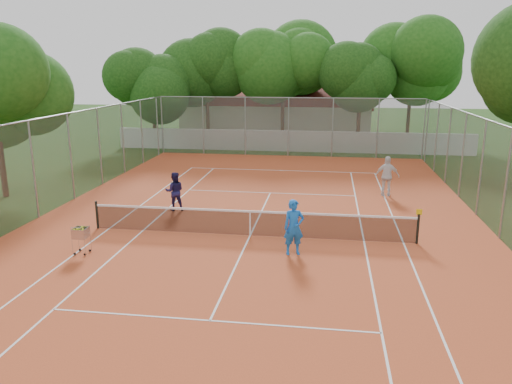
# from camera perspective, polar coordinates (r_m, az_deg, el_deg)

# --- Properties ---
(ground) EXTENTS (120.00, 120.00, 0.00)m
(ground) POSITION_cam_1_polar(r_m,az_deg,el_deg) (18.45, -0.67, -5.05)
(ground) COLOR #19380F
(ground) RESTS_ON ground
(court_pad) EXTENTS (18.00, 34.00, 0.02)m
(court_pad) POSITION_cam_1_polar(r_m,az_deg,el_deg) (18.44, -0.67, -5.02)
(court_pad) COLOR #BC4B24
(court_pad) RESTS_ON ground
(court_lines) EXTENTS (10.98, 23.78, 0.01)m
(court_lines) POSITION_cam_1_polar(r_m,az_deg,el_deg) (18.44, -0.67, -4.99)
(court_lines) COLOR white
(court_lines) RESTS_ON court_pad
(tennis_net) EXTENTS (11.88, 0.10, 0.98)m
(tennis_net) POSITION_cam_1_polar(r_m,az_deg,el_deg) (18.29, -0.67, -3.55)
(tennis_net) COLOR black
(tennis_net) RESTS_ON court_pad
(perimeter_fence) EXTENTS (18.00, 34.00, 4.00)m
(perimeter_fence) POSITION_cam_1_polar(r_m,az_deg,el_deg) (17.89, -0.69, 1.00)
(perimeter_fence) COLOR slate
(perimeter_fence) RESTS_ON ground
(boundary_wall) EXTENTS (26.00, 0.30, 1.50)m
(boundary_wall) POSITION_cam_1_polar(r_m,az_deg,el_deg) (36.69, 3.94, 5.83)
(boundary_wall) COLOR silver
(boundary_wall) RESTS_ON ground
(clubhouse) EXTENTS (16.40, 9.00, 4.40)m
(clubhouse) POSITION_cam_1_polar(r_m,az_deg,el_deg) (46.60, 2.44, 9.43)
(clubhouse) COLOR beige
(clubhouse) RESTS_ON ground
(tropical_trees) EXTENTS (29.00, 19.00, 10.00)m
(tropical_trees) POSITION_cam_1_polar(r_m,az_deg,el_deg) (39.31, 4.39, 12.60)
(tropical_trees) COLOR #13390E
(tropical_trees) RESTS_ON ground
(player_near) EXTENTS (0.78, 0.63, 1.86)m
(player_near) POSITION_cam_1_polar(r_m,az_deg,el_deg) (16.44, 4.34, -4.04)
(player_near) COLOR blue
(player_near) RESTS_ON court_pad
(player_far_left) EXTENTS (0.95, 0.82, 1.67)m
(player_far_left) POSITION_cam_1_polar(r_m,az_deg,el_deg) (21.73, -9.28, 0.09)
(player_far_left) COLOR #1B1746
(player_far_left) RESTS_ON court_pad
(player_far_right) EXTENTS (1.17, 0.57, 1.92)m
(player_far_right) POSITION_cam_1_polar(r_m,az_deg,el_deg) (24.59, 14.77, 1.76)
(player_far_right) COLOR silver
(player_far_right) RESTS_ON court_pad
(ball_hopper) EXTENTS (0.60, 0.60, 0.98)m
(ball_hopper) POSITION_cam_1_polar(r_m,az_deg,el_deg) (17.54, -19.34, -5.17)
(ball_hopper) COLOR #BBBBC2
(ball_hopper) RESTS_ON court_pad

